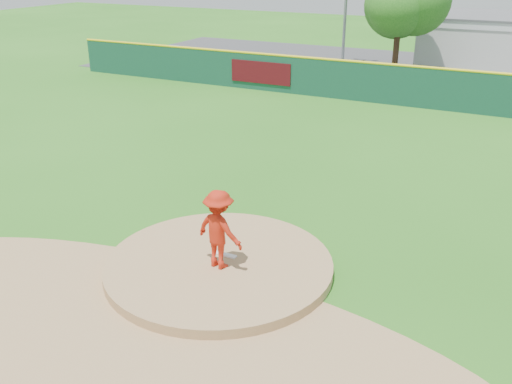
% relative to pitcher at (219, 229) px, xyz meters
% --- Properties ---
extents(ground, '(120.00, 120.00, 0.00)m').
position_rel_pitcher_xyz_m(ground, '(-0.14, 0.19, -1.21)').
color(ground, '#286B19').
rests_on(ground, ground).
extents(pitchers_mound, '(5.50, 5.50, 0.50)m').
position_rel_pitcher_xyz_m(pitchers_mound, '(-0.14, 0.19, -1.21)').
color(pitchers_mound, '#9E774C').
rests_on(pitchers_mound, ground).
extents(pitching_rubber, '(0.60, 0.15, 0.04)m').
position_rel_pitcher_xyz_m(pitching_rubber, '(-0.14, 0.49, -0.94)').
color(pitching_rubber, white).
rests_on(pitching_rubber, pitchers_mound).
extents(infield_dirt_arc, '(15.40, 15.40, 0.01)m').
position_rel_pitcher_xyz_m(infield_dirt_arc, '(-0.14, -2.81, -1.21)').
color(infield_dirt_arc, '#9E774C').
rests_on(infield_dirt_arc, ground).
extents(parking_lot, '(44.00, 16.00, 0.02)m').
position_rel_pitcher_xyz_m(parking_lot, '(-0.14, 27.19, -1.20)').
color(parking_lot, '#38383A').
rests_on(parking_lot, ground).
extents(pitcher, '(1.35, 0.94, 1.92)m').
position_rel_pitcher_xyz_m(pitcher, '(0.00, 0.00, 0.00)').
color(pitcher, red).
rests_on(pitcher, pitchers_mound).
extents(van, '(4.98, 2.50, 1.35)m').
position_rel_pitcher_xyz_m(van, '(-4.24, 21.54, -0.51)').
color(van, white).
rests_on(van, parking_lot).
extents(fence_banners, '(18.52, 0.04, 1.20)m').
position_rel_pitcher_xyz_m(fence_banners, '(-0.38, 18.11, -0.21)').
color(fence_banners, '#520B13').
rests_on(fence_banners, ground).
extents(playground_slide, '(0.87, 2.44, 1.35)m').
position_rel_pitcher_xyz_m(playground_slide, '(-16.39, 21.92, -0.53)').
color(playground_slide, blue).
rests_on(playground_slide, ground).
extents(outfield_fence, '(40.00, 0.14, 2.07)m').
position_rel_pitcher_xyz_m(outfield_fence, '(-0.14, 18.19, -0.12)').
color(outfield_fence, '#144333').
rests_on(outfield_fence, ground).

